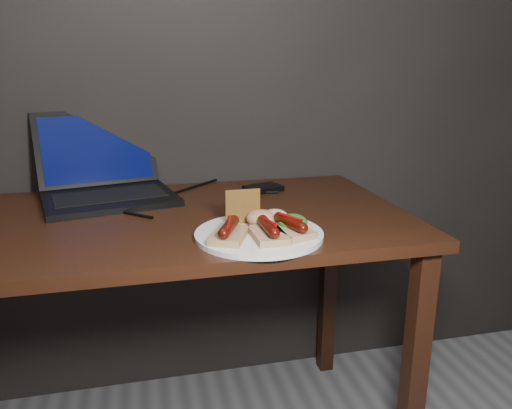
{
  "coord_description": "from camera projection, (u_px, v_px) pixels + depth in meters",
  "views": [
    {
      "loc": [
        0.0,
        0.1,
        1.14
      ],
      "look_at": [
        0.26,
        1.19,
        0.82
      ],
      "focal_mm": 35.0,
      "sensor_mm": 36.0,
      "label": 1
    }
  ],
  "objects": [
    {
      "name": "desk",
      "position": [
        145.0,
        249.0,
        1.33
      ],
      "size": [
        1.4,
        0.7,
        0.75
      ],
      "color": "#381B0E",
      "rests_on": "ground"
    },
    {
      "name": "laptop",
      "position": [
        105.0,
        180.0,
        1.49
      ],
      "size": [
        0.43,
        0.43,
        0.25
      ],
      "color": "black",
      "rests_on": "desk"
    },
    {
      "name": "hard_drive",
      "position": [
        263.0,
        188.0,
        1.57
      ],
      "size": [
        0.13,
        0.11,
        0.02
      ],
      "primitive_type": "cube",
      "rotation": [
        0.0,
        0.0,
        0.34
      ],
      "color": "black",
      "rests_on": "desk"
    },
    {
      "name": "desk_cables",
      "position": [
        133.0,
        201.0,
        1.45
      ],
      "size": [
        0.93,
        0.39,
        0.01
      ],
      "color": "black",
      "rests_on": "desk"
    },
    {
      "name": "plate",
      "position": [
        259.0,
        234.0,
        1.16
      ],
      "size": [
        0.36,
        0.36,
        0.01
      ],
      "primitive_type": "cylinder",
      "rotation": [
        0.0,
        0.0,
        0.23
      ],
      "color": "white",
      "rests_on": "desk"
    },
    {
      "name": "bread_sausage_left",
      "position": [
        229.0,
        232.0,
        1.11
      ],
      "size": [
        0.11,
        0.13,
        0.04
      ],
      "color": "tan",
      "rests_on": "plate"
    },
    {
      "name": "bread_sausage_center",
      "position": [
        268.0,
        231.0,
        1.11
      ],
      "size": [
        0.07,
        0.12,
        0.04
      ],
      "color": "tan",
      "rests_on": "plate"
    },
    {
      "name": "bread_sausage_right",
      "position": [
        290.0,
        227.0,
        1.14
      ],
      "size": [
        0.1,
        0.13,
        0.04
      ],
      "color": "tan",
      "rests_on": "plate"
    },
    {
      "name": "crispbread",
      "position": [
        243.0,
        206.0,
        1.21
      ],
      "size": [
        0.08,
        0.01,
        0.08
      ],
      "primitive_type": "cube",
      "color": "olive",
      "rests_on": "plate"
    },
    {
      "name": "salad_greens",
      "position": [
        293.0,
        222.0,
        1.16
      ],
      "size": [
        0.07,
        0.07,
        0.04
      ],
      "primitive_type": "ellipsoid",
      "color": "#185911",
      "rests_on": "plate"
    },
    {
      "name": "salsa_mound",
      "position": [
        261.0,
        218.0,
        1.19
      ],
      "size": [
        0.07,
        0.07,
        0.04
      ],
      "primitive_type": "ellipsoid",
      "color": "#A52E10",
      "rests_on": "plate"
    },
    {
      "name": "coleslaw_mound",
      "position": [
        275.0,
        217.0,
        1.21
      ],
      "size": [
        0.06,
        0.06,
        0.04
      ],
      "primitive_type": "ellipsoid",
      "color": "silver",
      "rests_on": "plate"
    }
  ]
}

